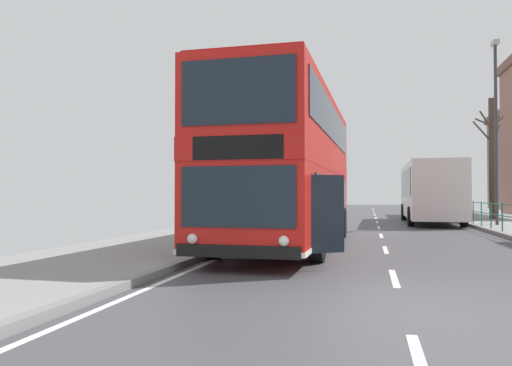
{
  "coord_description": "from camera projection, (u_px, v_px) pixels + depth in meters",
  "views": [
    {
      "loc": [
        -0.45,
        -6.87,
        1.52
      ],
      "look_at": [
        -3.31,
        5.8,
        1.83
      ],
      "focal_mm": 35.04,
      "sensor_mm": 36.0,
      "label": 1
    }
  ],
  "objects": [
    {
      "name": "bare_tree_far_00",
      "position": [
        492.0,
        157.0,
        28.28
      ],
      "size": [
        1.87,
        2.26,
        6.87
      ],
      "color": "#423328",
      "rests_on": "ground"
    },
    {
      "name": "double_decker_bus_main",
      "position": [
        290.0,
        168.0,
        14.71
      ],
      "size": [
        3.27,
        11.11,
        4.4
      ],
      "color": "red",
      "rests_on": "ground"
    },
    {
      "name": "street_lamp_far_side",
      "position": [
        496.0,
        119.0,
        23.06
      ],
      "size": [
        0.28,
        0.6,
        8.53
      ],
      "color": "#38383D",
      "rests_on": "ground"
    },
    {
      "name": "ground",
      "position": [
        348.0,
        305.0,
        6.73
      ],
      "size": [
        15.8,
        140.0,
        0.2
      ],
      "color": "#444449"
    },
    {
      "name": "background_bus_far_lane",
      "position": [
        430.0,
        191.0,
        26.92
      ],
      "size": [
        2.78,
        10.17,
        3.16
      ],
      "color": "white",
      "rests_on": "ground"
    },
    {
      "name": "pedestrian_railing_far_kerb",
      "position": [
        481.0,
        210.0,
        22.21
      ],
      "size": [
        0.05,
        32.06,
        1.08
      ],
      "color": "#236B4C",
      "rests_on": "ground"
    }
  ]
}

